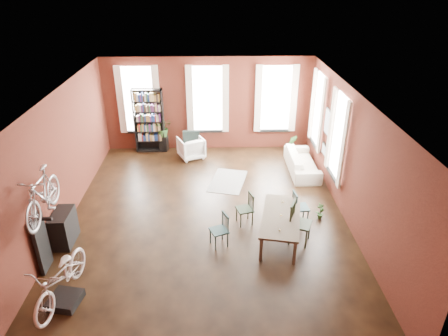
{
  "coord_description": "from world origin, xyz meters",
  "views": [
    {
      "loc": [
        0.2,
        -8.57,
        5.74
      ],
      "look_at": [
        0.45,
        0.6,
        1.13
      ],
      "focal_mm": 32.0,
      "sensor_mm": 36.0,
      "label": 1
    }
  ],
  "objects_px": {
    "plant_stand": "(164,143)",
    "bicycle_floor": "(57,259)",
    "bookshelf": "(149,121)",
    "dining_chair_b": "(245,209)",
    "dining_chair_d": "(300,207)",
    "dining_chair_a": "(219,230)",
    "white_armchair": "(191,147)",
    "dining_chair_c": "(300,223)",
    "cream_sofa": "(302,159)",
    "console_table": "(64,228)",
    "dining_table": "(280,227)",
    "bike_trainer": "(65,300)"
  },
  "relations": [
    {
      "from": "dining_chair_b",
      "to": "bicycle_floor",
      "type": "relative_size",
      "value": 0.45
    },
    {
      "from": "dining_chair_a",
      "to": "bicycle_floor",
      "type": "distance_m",
      "value": 3.47
    },
    {
      "from": "white_armchair",
      "to": "console_table",
      "type": "distance_m",
      "value": 5.33
    },
    {
      "from": "bookshelf",
      "to": "bicycle_floor",
      "type": "bearing_deg",
      "value": -95.16
    },
    {
      "from": "dining_chair_d",
      "to": "cream_sofa",
      "type": "xyz_separation_m",
      "value": [
        0.62,
        2.8,
        -0.01
      ]
    },
    {
      "from": "dining_chair_b",
      "to": "bookshelf",
      "type": "height_order",
      "value": "bookshelf"
    },
    {
      "from": "dining_table",
      "to": "cream_sofa",
      "type": "relative_size",
      "value": 0.9
    },
    {
      "from": "dining_chair_c",
      "to": "white_armchair",
      "type": "relative_size",
      "value": 1.29
    },
    {
      "from": "cream_sofa",
      "to": "console_table",
      "type": "xyz_separation_m",
      "value": [
        -6.23,
        -3.5,
        -0.01
      ]
    },
    {
      "from": "dining_chair_b",
      "to": "bike_trainer",
      "type": "distance_m",
      "value": 4.46
    },
    {
      "from": "bookshelf",
      "to": "cream_sofa",
      "type": "relative_size",
      "value": 1.06
    },
    {
      "from": "dining_chair_d",
      "to": "bike_trainer",
      "type": "bearing_deg",
      "value": 111.14
    },
    {
      "from": "bike_trainer",
      "to": "bookshelf",
      "type": "bearing_deg",
      "value": 84.55
    },
    {
      "from": "dining_table",
      "to": "dining_chair_a",
      "type": "distance_m",
      "value": 1.45
    },
    {
      "from": "dining_chair_c",
      "to": "white_armchair",
      "type": "distance_m",
      "value": 5.46
    },
    {
      "from": "dining_chair_a",
      "to": "dining_chair_b",
      "type": "bearing_deg",
      "value": 120.19
    },
    {
      "from": "dining_chair_c",
      "to": "bike_trainer",
      "type": "height_order",
      "value": "dining_chair_c"
    },
    {
      "from": "dining_chair_c",
      "to": "bike_trainer",
      "type": "bearing_deg",
      "value": 133.66
    },
    {
      "from": "bike_trainer",
      "to": "white_armchair",
      "type": "bearing_deg",
      "value": 72.1
    },
    {
      "from": "dining_table",
      "to": "dining_chair_a",
      "type": "xyz_separation_m",
      "value": [
        -1.44,
        -0.2,
        0.08
      ]
    },
    {
      "from": "dining_chair_b",
      "to": "bicycle_floor",
      "type": "distance_m",
      "value": 4.48
    },
    {
      "from": "plant_stand",
      "to": "bicycle_floor",
      "type": "relative_size",
      "value": 0.29
    },
    {
      "from": "plant_stand",
      "to": "bookshelf",
      "type": "bearing_deg",
      "value": 180.0
    },
    {
      "from": "bookshelf",
      "to": "dining_chair_b",
      "type": "bearing_deg",
      "value": -57.12
    },
    {
      "from": "plant_stand",
      "to": "bicycle_floor",
      "type": "distance_m",
      "value": 7.27
    },
    {
      "from": "dining_chair_a",
      "to": "dining_chair_d",
      "type": "bearing_deg",
      "value": 90.86
    },
    {
      "from": "dining_table",
      "to": "console_table",
      "type": "bearing_deg",
      "value": -167.87
    },
    {
      "from": "console_table",
      "to": "bookshelf",
      "type": "bearing_deg",
      "value": 76.17
    },
    {
      "from": "dining_chair_a",
      "to": "cream_sofa",
      "type": "xyz_separation_m",
      "value": [
        2.67,
        3.7,
        0.0
      ]
    },
    {
      "from": "dining_chair_a",
      "to": "white_armchair",
      "type": "distance_m",
      "value": 4.87
    },
    {
      "from": "bookshelf",
      "to": "dining_chair_d",
      "type": "bearing_deg",
      "value": -46.14
    },
    {
      "from": "cream_sofa",
      "to": "bicycle_floor",
      "type": "height_order",
      "value": "bicycle_floor"
    },
    {
      "from": "cream_sofa",
      "to": "plant_stand",
      "type": "height_order",
      "value": "cream_sofa"
    },
    {
      "from": "dining_table",
      "to": "bike_trainer",
      "type": "xyz_separation_m",
      "value": [
        -4.4,
        -1.93,
        -0.24
      ]
    },
    {
      "from": "dining_chair_b",
      "to": "dining_chair_d",
      "type": "xyz_separation_m",
      "value": [
        1.39,
        0.04,
        0.01
      ]
    },
    {
      "from": "dining_chair_a",
      "to": "console_table",
      "type": "distance_m",
      "value": 3.57
    },
    {
      "from": "dining_chair_a",
      "to": "white_armchair",
      "type": "xyz_separation_m",
      "value": [
        -0.86,
        4.79,
        -0.01
      ]
    },
    {
      "from": "dining_chair_c",
      "to": "plant_stand",
      "type": "xyz_separation_m",
      "value": [
        -3.71,
        5.34,
        -0.25
      ]
    },
    {
      "from": "dining_chair_b",
      "to": "dining_chair_c",
      "type": "xyz_separation_m",
      "value": [
        1.22,
        -0.8,
        0.1
      ]
    },
    {
      "from": "dining_chair_c",
      "to": "dining_table",
      "type": "bearing_deg",
      "value": 95.86
    },
    {
      "from": "dining_chair_c",
      "to": "bookshelf",
      "type": "relative_size",
      "value": 0.46
    },
    {
      "from": "dining_chair_a",
      "to": "bike_trainer",
      "type": "relative_size",
      "value": 1.45
    },
    {
      "from": "dining_table",
      "to": "console_table",
      "type": "distance_m",
      "value": 5.0
    },
    {
      "from": "white_armchair",
      "to": "dining_chair_c",
      "type": "bearing_deg",
      "value": 96.26
    },
    {
      "from": "dining_table",
      "to": "console_table",
      "type": "relative_size",
      "value": 2.34
    },
    {
      "from": "white_armchair",
      "to": "plant_stand",
      "type": "bearing_deg",
      "value": -55.66
    },
    {
      "from": "white_armchair",
      "to": "dining_chair_b",
      "type": "bearing_deg",
      "value": 87.29
    },
    {
      "from": "dining_chair_c",
      "to": "white_armchair",
      "type": "xyz_separation_m",
      "value": [
        -2.73,
        4.72,
        -0.11
      ]
    },
    {
      "from": "dining_chair_a",
      "to": "bookshelf",
      "type": "relative_size",
      "value": 0.37
    },
    {
      "from": "dining_chair_d",
      "to": "cream_sofa",
      "type": "bearing_deg",
      "value": -19.14
    }
  ]
}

